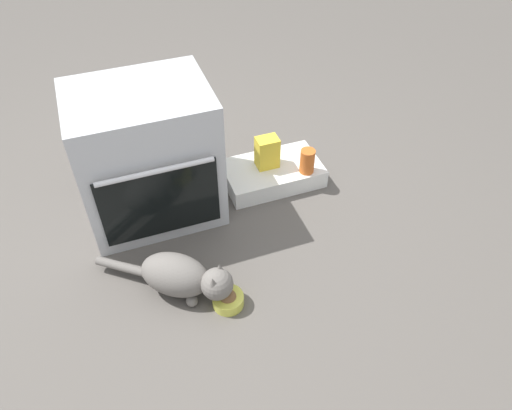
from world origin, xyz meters
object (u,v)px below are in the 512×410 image
at_px(sauce_jar, 307,161).
at_px(snack_bag, 267,152).
at_px(oven, 147,156).
at_px(pantry_cabinet, 272,173).
at_px(food_bowl, 228,299).
at_px(cat, 182,276).

relative_size(sauce_jar, snack_bag, 0.78).
bearing_deg(oven, pantry_cabinet, -0.46).
bearing_deg(snack_bag, pantry_cabinet, -33.24).
bearing_deg(food_bowl, cat, 141.80).
xyz_separation_m(pantry_cabinet, cat, (-0.66, -0.59, 0.06)).
distance_m(oven, snack_bag, 0.66).
xyz_separation_m(food_bowl, snack_bag, (0.47, 0.73, 0.16)).
xyz_separation_m(sauce_jar, snack_bag, (-0.19, 0.12, 0.02)).
bearing_deg(snack_bag, cat, -136.32).
bearing_deg(food_bowl, oven, 103.32).
relative_size(food_bowl, sauce_jar, 1.01).
xyz_separation_m(pantry_cabinet, sauce_jar, (0.16, -0.11, 0.12)).
distance_m(pantry_cabinet, food_bowl, 0.87).
bearing_deg(cat, snack_bag, 81.88).
distance_m(oven, cat, 0.64).
distance_m(pantry_cabinet, snack_bag, 0.15).
xyz_separation_m(cat, snack_bag, (0.63, 0.60, 0.08)).
relative_size(pantry_cabinet, cat, 0.96).
bearing_deg(sauce_jar, snack_bag, 146.48).
bearing_deg(cat, food_bowl, 0.00).
distance_m(cat, snack_bag, 0.88).
bearing_deg(sauce_jar, food_bowl, -136.79).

